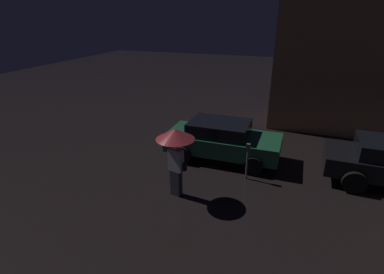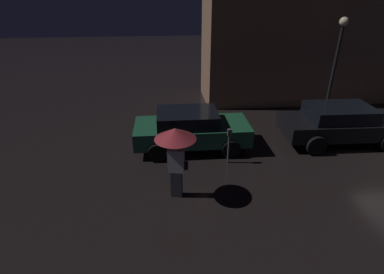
{
  "view_description": "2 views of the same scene",
  "coord_description": "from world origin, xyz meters",
  "px_view_note": "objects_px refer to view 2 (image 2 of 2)",
  "views": [
    {
      "loc": [
        -5.54,
        -8.29,
        4.94
      ],
      "look_at": [
        -8.41,
        -0.09,
        1.32
      ],
      "focal_mm": 28.0,
      "sensor_mm": 36.0,
      "label": 1
    },
    {
      "loc": [
        -8.71,
        -8.13,
        5.18
      ],
      "look_at": [
        -7.86,
        0.18,
        1.02
      ],
      "focal_mm": 28.0,
      "sensor_mm": 36.0,
      "label": 2
    }
  ],
  "objects_px": {
    "parked_car_black": "(341,123)",
    "pedestrian_with_umbrella": "(176,143)",
    "parked_car_green": "(191,129)",
    "street_lamp_near": "(337,53)",
    "parking_meter": "(229,142)"
  },
  "relations": [
    {
      "from": "street_lamp_near",
      "to": "pedestrian_with_umbrella",
      "type": "bearing_deg",
      "value": -142.89
    },
    {
      "from": "parked_car_green",
      "to": "pedestrian_with_umbrella",
      "type": "distance_m",
      "value": 2.99
    },
    {
      "from": "parked_car_black",
      "to": "pedestrian_with_umbrella",
      "type": "distance_m",
      "value": 6.79
    },
    {
      "from": "parked_car_green",
      "to": "parking_meter",
      "type": "relative_size",
      "value": 3.3
    },
    {
      "from": "parked_car_black",
      "to": "street_lamp_near",
      "type": "xyz_separation_m",
      "value": [
        0.94,
        2.71,
        1.96
      ]
    },
    {
      "from": "parking_meter",
      "to": "street_lamp_near",
      "type": "xyz_separation_m",
      "value": [
        5.36,
        3.81,
        1.96
      ]
    },
    {
      "from": "pedestrian_with_umbrella",
      "to": "parked_car_black",
      "type": "bearing_deg",
      "value": 36.46
    },
    {
      "from": "parked_car_black",
      "to": "street_lamp_near",
      "type": "height_order",
      "value": "street_lamp_near"
    },
    {
      "from": "pedestrian_with_umbrella",
      "to": "parking_meter",
      "type": "relative_size",
      "value": 1.69
    },
    {
      "from": "parking_meter",
      "to": "pedestrian_with_umbrella",
      "type": "bearing_deg",
      "value": -138.27
    },
    {
      "from": "parked_car_green",
      "to": "parking_meter",
      "type": "bearing_deg",
      "value": -46.37
    },
    {
      "from": "parked_car_black",
      "to": "street_lamp_near",
      "type": "distance_m",
      "value": 3.48
    },
    {
      "from": "parked_car_black",
      "to": "parking_meter",
      "type": "relative_size",
      "value": 3.59
    },
    {
      "from": "parked_car_black",
      "to": "pedestrian_with_umbrella",
      "type": "height_order",
      "value": "pedestrian_with_umbrella"
    },
    {
      "from": "parked_car_green",
      "to": "parked_car_black",
      "type": "relative_size",
      "value": 0.92
    }
  ]
}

